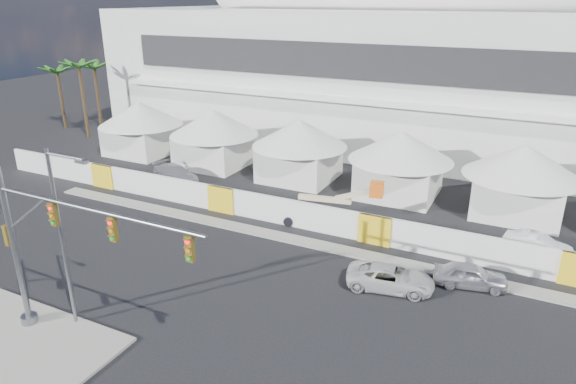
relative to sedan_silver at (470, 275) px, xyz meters
The scene contains 13 objects.
ground 17.11m from the sedan_silver, 136.82° to the right, with size 160.00×160.00×0.00m, color black.
median_island 23.61m from the sedan_silver, 141.48° to the right, with size 10.00×5.00×0.15m, color gray.
stadium 31.29m from the sedan_silver, 97.19° to the left, with size 80.00×24.80×21.98m.
tent_row 17.34m from the sedan_silver, 134.21° to the left, with size 53.40×8.40×5.40m.
hoarding_fence 7.06m from the sedan_silver, 156.57° to the left, with size 70.00×0.25×2.00m, color white.
palm_cluster 49.65m from the sedan_silver, 158.81° to the left, with size 10.60×10.60×8.55m.
sedan_silver is the anchor object (origin of this frame).
pickup_curb 4.54m from the sedan_silver, 150.61° to the right, with size 4.85×2.24×1.35m, color silver.
lot_car_a 6.68m from the sedan_silver, 60.97° to the left, with size 4.08×1.42×1.34m, color white.
lot_car_c 26.68m from the sedan_silver, 165.61° to the left, with size 5.03×2.04×1.46m, color silver.
traffic_mast 21.97m from the sedan_silver, 140.97° to the right, with size 11.54×0.79×8.15m.
streetlight_median 21.50m from the sedan_silver, 143.48° to the right, with size 2.48×0.25×8.97m.
boom_lift 11.72m from the sedan_silver, 161.07° to the left, with size 7.23×2.23×3.59m.
Camera 1 is at (14.55, -15.46, 15.39)m, focal length 32.00 mm.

